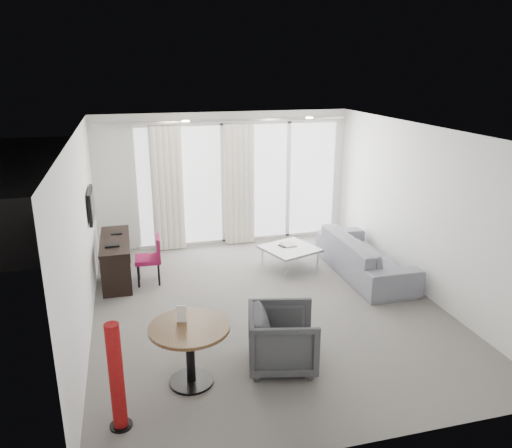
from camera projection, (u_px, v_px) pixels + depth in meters
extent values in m
cube|color=#635F5A|center=(266.00, 305.00, 7.48)|extent=(5.00, 6.00, 0.00)
cube|color=white|center=(267.00, 131.00, 6.69)|extent=(5.00, 6.00, 0.00)
cube|color=silver|center=(82.00, 238.00, 6.48)|extent=(0.00, 6.00, 2.60)
cube|color=silver|center=(422.00, 211.00, 7.69)|extent=(0.00, 6.00, 2.60)
cube|color=silver|center=(362.00, 324.00, 4.32)|extent=(5.00, 0.00, 2.60)
cylinder|color=#FFE0B2|center=(186.00, 121.00, 7.95)|extent=(0.12, 0.12, 0.02)
cylinder|color=#FFE0B2|center=(309.00, 118.00, 8.46)|extent=(0.12, 0.12, 0.02)
cylinder|color=maroon|center=(116.00, 377.00, 4.81)|extent=(0.29, 0.29, 1.14)
imported|color=#353538|center=(283.00, 338.00, 5.88)|extent=(0.95, 0.94, 0.73)
imported|color=slate|center=(365.00, 256.00, 8.52)|extent=(0.90, 2.29, 0.67)
cube|color=#4D4D50|center=(226.00, 221.00, 11.72)|extent=(5.60, 3.00, 0.12)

